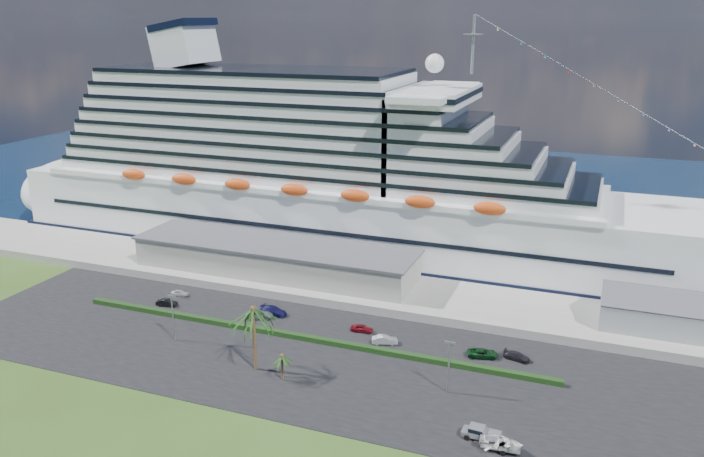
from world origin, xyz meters
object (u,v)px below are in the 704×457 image
at_px(pickup_truck, 481,433).
at_px(boat_trailer, 501,443).
at_px(parked_car_3, 274,311).
at_px(cruise_ship, 333,180).

bearing_deg(pickup_truck, boat_trailer, -29.00).
distance_m(parked_car_3, pickup_truck, 50.72).
xyz_separation_m(cruise_ship, pickup_truck, (48.37, -66.07, -15.59)).
relative_size(cruise_ship, pickup_truck, 36.85).
xyz_separation_m(cruise_ship, parked_car_3, (4.64, -40.38, -15.81)).
bearing_deg(boat_trailer, cruise_ship, 127.15).
height_order(cruise_ship, parked_car_3, cruise_ship).
distance_m(parked_car_3, boat_trailer, 54.02).
distance_m(cruise_ship, boat_trailer, 86.28).
bearing_deg(parked_car_3, cruise_ship, 15.96).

